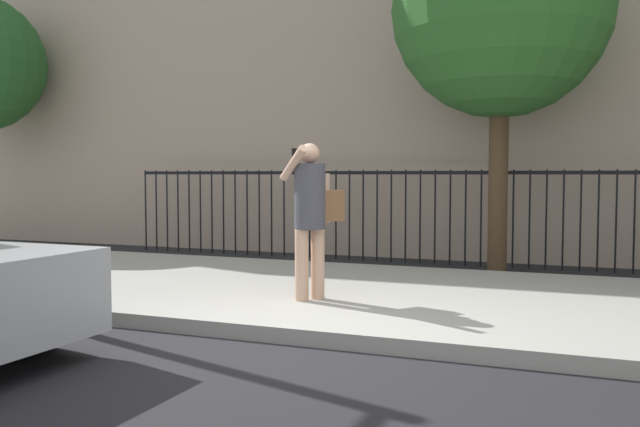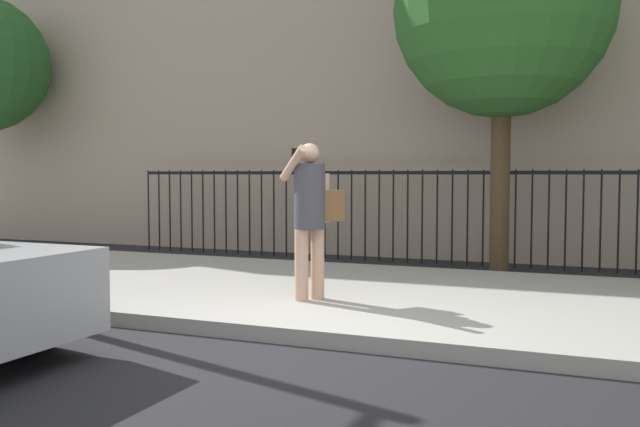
% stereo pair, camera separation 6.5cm
% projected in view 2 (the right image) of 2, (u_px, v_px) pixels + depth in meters
% --- Properties ---
extents(ground_plane, '(60.00, 60.00, 0.00)m').
position_uv_depth(ground_plane, '(303.00, 347.00, 6.00)').
color(ground_plane, black).
extents(sidewalk, '(28.00, 4.40, 0.15)m').
position_uv_depth(sidewalk, '(378.00, 297.00, 8.03)').
color(sidewalk, '#9E9B93').
rests_on(sidewalk, ground).
extents(iron_fence, '(12.03, 0.04, 1.60)m').
position_uv_depth(iron_fence, '(445.00, 204.00, 11.39)').
color(iron_fence, black).
rests_on(iron_fence, ground).
extents(pedestrian_on_phone, '(0.66, 0.71, 1.71)m').
position_uv_depth(pedestrian_on_phone, '(312.00, 209.00, 7.40)').
color(pedestrian_on_phone, tan).
rests_on(pedestrian_on_phone, sidewalk).
extents(street_tree_mid, '(3.30, 3.30, 5.68)m').
position_uv_depth(street_tree_mid, '(503.00, 9.00, 10.25)').
color(street_tree_mid, '#4C3823').
rests_on(street_tree_mid, ground).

